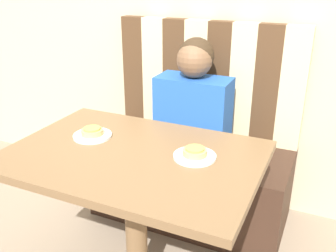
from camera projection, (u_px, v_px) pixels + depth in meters
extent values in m
cube|color=#C6B28E|center=(216.00, 1.00, 2.24)|extent=(7.00, 0.05, 2.60)
cube|color=#382319|center=(191.00, 181.00, 2.36)|extent=(1.17, 0.56, 0.48)
cube|color=#4C331E|center=(136.00, 71.00, 2.53)|extent=(0.15, 0.08, 0.72)
cube|color=beige|center=(155.00, 74.00, 2.48)|extent=(0.15, 0.08, 0.72)
cube|color=#4C331E|center=(175.00, 76.00, 2.42)|extent=(0.15, 0.08, 0.72)
cube|color=beige|center=(197.00, 79.00, 2.37)|extent=(0.15, 0.08, 0.72)
cube|color=#4C331E|center=(219.00, 81.00, 2.31)|extent=(0.15, 0.08, 0.72)
cube|color=beige|center=(242.00, 84.00, 2.25)|extent=(0.15, 0.08, 0.72)
cube|color=#4C331E|center=(267.00, 87.00, 2.20)|extent=(0.15, 0.08, 0.72)
cube|color=beige|center=(293.00, 90.00, 2.14)|extent=(0.15, 0.08, 0.72)
cube|color=brown|center=(133.00, 156.00, 1.58)|extent=(1.06, 0.74, 0.03)
cylinder|color=brown|center=(136.00, 230.00, 1.72)|extent=(0.10, 0.10, 0.72)
cube|color=#2356B2|center=(193.00, 114.00, 2.19)|extent=(0.43, 0.21, 0.44)
sphere|color=brown|center=(194.00, 60.00, 2.07)|extent=(0.20, 0.20, 0.20)
sphere|color=#382819|center=(196.00, 56.00, 2.08)|extent=(0.20, 0.20, 0.20)
cylinder|color=white|center=(92.00, 136.00, 1.72)|extent=(0.18, 0.18, 0.01)
cylinder|color=white|center=(195.00, 156.00, 1.53)|extent=(0.18, 0.18, 0.01)
cylinder|color=tan|center=(92.00, 132.00, 1.71)|extent=(0.10, 0.10, 0.02)
cylinder|color=gold|center=(92.00, 129.00, 1.71)|extent=(0.08, 0.08, 0.01)
cylinder|color=tan|center=(195.00, 152.00, 1.52)|extent=(0.10, 0.10, 0.02)
cylinder|color=gold|center=(195.00, 149.00, 1.51)|extent=(0.08, 0.08, 0.01)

